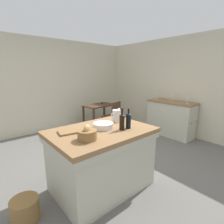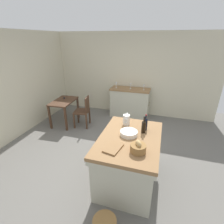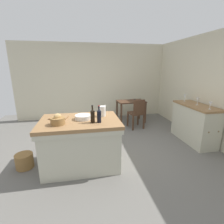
% 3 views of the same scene
% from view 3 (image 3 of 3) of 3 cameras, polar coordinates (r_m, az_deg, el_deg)
% --- Properties ---
extents(ground_plane, '(6.76, 6.76, 0.00)m').
position_cam_3_polar(ground_plane, '(3.88, -2.86, -12.55)').
color(ground_plane, '#66635E').
extents(wall_back, '(5.32, 0.12, 2.60)m').
position_cam_3_polar(wall_back, '(6.04, -6.42, 10.34)').
color(wall_back, beige).
rests_on(wall_back, ground).
extents(wall_right, '(0.12, 5.20, 2.60)m').
position_cam_3_polar(wall_right, '(4.59, 31.25, 6.70)').
color(wall_right, beige).
rests_on(wall_right, ground).
extents(island_table, '(1.41, 0.99, 0.90)m').
position_cam_3_polar(island_table, '(3.16, -10.67, -9.81)').
color(island_table, olive).
rests_on(island_table, ground).
extents(side_cabinet, '(0.52, 1.26, 0.93)m').
position_cam_3_polar(side_cabinet, '(4.56, 26.47, -3.50)').
color(side_cabinet, olive).
rests_on(side_cabinet, ground).
extents(writing_desk, '(0.94, 0.62, 0.78)m').
position_cam_3_polar(writing_desk, '(5.55, 6.56, 2.66)').
color(writing_desk, '#472D1E').
rests_on(writing_desk, ground).
extents(wooden_chair, '(0.46, 0.46, 0.90)m').
position_cam_3_polar(wooden_chair, '(5.00, 8.56, -0.22)').
color(wooden_chair, '#472D1E').
rests_on(wooden_chair, ground).
extents(pitcher, '(0.17, 0.13, 0.24)m').
position_cam_3_polar(pitcher, '(3.16, -3.38, 0.35)').
color(pitcher, silver).
rests_on(pitcher, island_table).
extents(wash_bowl, '(0.29, 0.29, 0.08)m').
position_cam_3_polar(wash_bowl, '(3.03, -9.92, -1.72)').
color(wash_bowl, silver).
rests_on(wash_bowl, island_table).
extents(bread_basket, '(0.23, 0.23, 0.19)m').
position_cam_3_polar(bread_basket, '(2.84, -18.18, -2.81)').
color(bread_basket, olive).
rests_on(bread_basket, island_table).
extents(cutting_board, '(0.35, 0.27, 0.02)m').
position_cam_3_polar(cutting_board, '(3.20, -17.85, -1.81)').
color(cutting_board, olive).
rests_on(cutting_board, island_table).
extents(wine_bottle_dark, '(0.07, 0.07, 0.30)m').
position_cam_3_polar(wine_bottle_dark, '(2.79, -4.48, -1.26)').
color(wine_bottle_dark, black).
rests_on(wine_bottle_dark, island_table).
extents(wine_bottle_amber, '(0.07, 0.07, 0.30)m').
position_cam_3_polar(wine_bottle_amber, '(2.80, -6.72, -1.25)').
color(wine_bottle_amber, black).
rests_on(wine_bottle_amber, island_table).
extents(wine_glass_far_left, '(0.07, 0.07, 0.16)m').
position_cam_3_polar(wine_glass_far_left, '(4.11, 30.80, 2.35)').
color(wine_glass_far_left, white).
rests_on(wine_glass_far_left, side_cabinet).
extents(wine_glass_left, '(0.07, 0.07, 0.18)m').
position_cam_3_polar(wine_glass_left, '(4.42, 27.40, 3.69)').
color(wine_glass_left, white).
rests_on(wine_glass_left, side_cabinet).
extents(wine_glass_middle, '(0.07, 0.07, 0.19)m').
position_cam_3_polar(wine_glass_middle, '(4.76, 23.83, 4.92)').
color(wine_glass_middle, white).
rests_on(wine_glass_middle, side_cabinet).
extents(wicker_hamper, '(0.31, 0.31, 0.27)m').
position_cam_3_polar(wicker_hamper, '(3.57, -27.95, -14.65)').
color(wicker_hamper, olive).
rests_on(wicker_hamper, ground).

